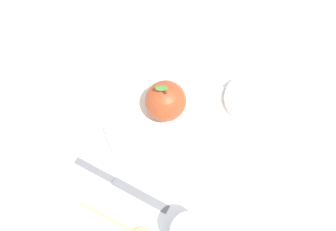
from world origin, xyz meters
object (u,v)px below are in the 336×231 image
at_px(apple, 166,101).
at_px(knife, 113,180).
at_px(dinner_plate, 168,117).
at_px(side_bowl, 248,100).

bearing_deg(apple, knife, 97.72).
xyz_separation_m(dinner_plate, knife, (-0.01, 0.17, -0.01)).
height_order(apple, knife, apple).
distance_m(dinner_plate, apple, 0.05).
bearing_deg(dinner_plate, side_bowl, -125.26).
xyz_separation_m(dinner_plate, apple, (0.02, -0.01, 0.05)).
relative_size(apple, knife, 0.47).
height_order(side_bowl, knife, side_bowl).
bearing_deg(side_bowl, dinner_plate, 54.74).
bearing_deg(knife, apple, -82.28).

